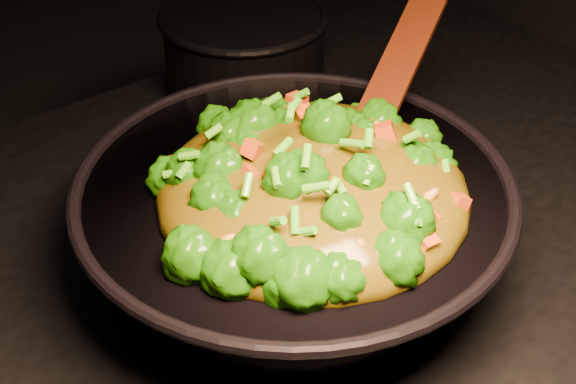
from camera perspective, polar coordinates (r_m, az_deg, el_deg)
wok at (r=0.86m, az=0.40°, el=-2.82°), size 0.51×0.51×0.12m
stir_fry at (r=0.77m, az=1.85°, el=2.78°), size 0.33×0.33×0.11m
spatula at (r=0.90m, az=7.22°, el=7.57°), size 0.25×0.16×0.11m
back_pot at (r=1.19m, az=-3.09°, el=9.80°), size 0.28×0.28×0.13m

